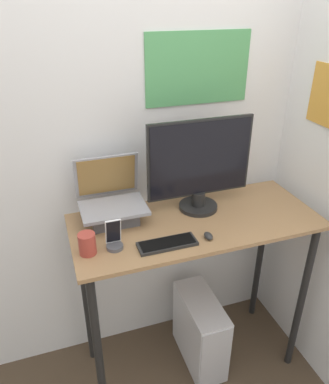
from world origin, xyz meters
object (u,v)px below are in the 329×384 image
object	(u,v)px
laptop	(112,206)
computer_tower	(200,331)
keyboard	(167,244)
mouse	(208,236)
cell_phone	(114,239)
monitor	(200,168)

from	to	relation	value
laptop	computer_tower	bearing A→B (deg)	-18.30
laptop	keyboard	bearing A→B (deg)	-57.94
mouse	keyboard	bearing A→B (deg)	177.01
laptop	keyboard	world-z (taller)	laptop
laptop	mouse	world-z (taller)	laptop
laptop	computer_tower	size ratio (longest dim) A/B	0.70
laptop	cell_phone	distance (m)	0.23
keyboard	mouse	world-z (taller)	mouse
keyboard	cell_phone	world-z (taller)	cell_phone
monitor	cell_phone	size ratio (longest dim) A/B	3.74
keyboard	mouse	distance (m)	0.19
keyboard	mouse	size ratio (longest dim) A/B	4.51
keyboard	cell_phone	xyz separation A→B (m)	(-0.22, 0.06, 0.03)
cell_phone	mouse	bearing A→B (deg)	-9.29
cell_phone	computer_tower	xyz separation A→B (m)	(0.47, 0.08, -0.80)
mouse	cell_phone	world-z (taller)	cell_phone
keyboard	computer_tower	distance (m)	0.82
computer_tower	laptop	bearing A→B (deg)	161.70
monitor	keyboard	distance (m)	0.42
monitor	computer_tower	world-z (taller)	monitor
monitor	keyboard	size ratio (longest dim) A/B	2.04
monitor	mouse	size ratio (longest dim) A/B	9.18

